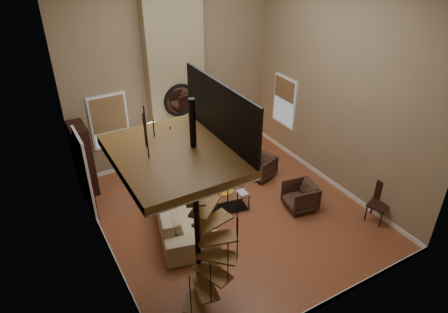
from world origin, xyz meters
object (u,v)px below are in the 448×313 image
armchair_near (262,165)px  coffee_table (226,200)px  hutch (83,159)px  armchair_far (303,196)px  accent_lamp (223,141)px  sofa (181,208)px  side_chair (380,200)px  floor_lamp (155,135)px

armchair_near → coffee_table: bearing=-80.8°
hutch → armchair_near: (4.37, -1.76, -0.60)m
armchair_far → accent_lamp: bearing=-166.3°
hutch → armchair_near: hutch is taller
sofa → armchair_near: size_ratio=4.13×
coffee_table → side_chair: side_chair is taller
hutch → armchair_near: bearing=-22.0°
hutch → sofa: 2.96m
armchair_near → coffee_table: (-1.61, -0.81, -0.07)m
accent_lamp → side_chair: 5.09m
floor_lamp → accent_lamp: size_ratio=3.16×
accent_lamp → side_chair: (1.50, -4.86, 0.28)m
accent_lamp → floor_lamp: bearing=-163.8°
side_chair → armchair_far: bearing=136.3°
hutch → accent_lamp: hutch is taller
armchair_far → accent_lamp: 3.63m
sofa → armchair_far: (2.84, -1.01, -0.04)m
armchair_near → coffee_table: 1.81m
coffee_table → side_chair: (2.98, -2.11, 0.24)m
armchair_near → floor_lamp: floor_lamp is taller
coffee_table → floor_lamp: floor_lamp is taller
sofa → side_chair: (4.13, -2.25, 0.13)m
armchair_far → armchair_near: bearing=-167.1°
armchair_far → accent_lamp: size_ratio=1.38×
armchair_near → coffee_table: size_ratio=0.60×
coffee_table → sofa: bearing=173.0°
armchair_far → hutch: bearing=-117.3°
floor_lamp → armchair_far: bearing=-47.6°
coffee_table → hutch: bearing=136.9°
sofa → accent_lamp: sofa is taller
side_chair → sofa: bearing=151.4°
hutch → sofa: hutch is taller
floor_lamp → coffee_table: bearing=-64.6°
armchair_far → coffee_table: 1.90m
armchair_far → sofa: bearing=-99.1°
sofa → armchair_near: 2.85m
armchair_near → side_chair: side_chair is taller
hutch → side_chair: size_ratio=1.99×
armchair_far → floor_lamp: floor_lamp is taller
armchair_near → accent_lamp: size_ratio=1.33×
sofa → armchair_far: size_ratio=3.98×
sofa → hutch: bearing=47.6°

